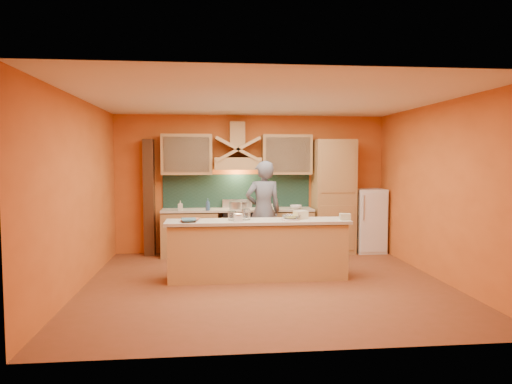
{
  "coord_description": "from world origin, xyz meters",
  "views": [
    {
      "loc": [
        -0.85,
        -6.83,
        1.9
      ],
      "look_at": [
        -0.07,
        0.9,
        1.35
      ],
      "focal_mm": 32.0,
      "sensor_mm": 36.0,
      "label": 1
    }
  ],
  "objects": [
    {
      "name": "pot_large",
      "position": [
        -0.35,
        2.11,
        0.98
      ],
      "size": [
        0.3,
        0.3,
        0.16
      ],
      "primitive_type": "cylinder",
      "rotation": [
        0.0,
        0.0,
        -0.2
      ],
      "color": "silver",
      "rests_on": "stove"
    },
    {
      "name": "grocery_bag_a",
      "position": [
        0.61,
        0.38,
        1.01
      ],
      "size": [
        0.24,
        0.22,
        0.13
      ],
      "primitive_type": "cube",
      "rotation": [
        0.0,
        0.0,
        0.34
      ],
      "color": "beige",
      "rests_on": "island_top"
    },
    {
      "name": "floor",
      "position": [
        0.0,
        0.0,
        0.0
      ],
      "size": [
        5.5,
        5.0,
        0.01
      ],
      "primitive_type": "cube",
      "color": "brown",
      "rests_on": "ground"
    },
    {
      "name": "base_cabinet_left",
      "position": [
        -1.25,
        2.2,
        0.43
      ],
      "size": [
        1.1,
        0.6,
        0.86
      ],
      "primitive_type": "cube",
      "color": "tan",
      "rests_on": "floor"
    },
    {
      "name": "bowl_back",
      "position": [
        0.85,
        2.08,
        0.96
      ],
      "size": [
        0.31,
        0.31,
        0.07
      ],
      "primitive_type": "imported",
      "rotation": [
        0.0,
        0.0,
        -0.42
      ],
      "color": "white",
      "rests_on": "counter_top"
    },
    {
      "name": "soap_bottle_b",
      "position": [
        -0.9,
        1.95,
        1.04
      ],
      "size": [
        0.12,
        0.12,
        0.23
      ],
      "primitive_type": "imported",
      "rotation": [
        0.0,
        0.0,
        0.53
      ],
      "color": "#315788",
      "rests_on": "counter_top"
    },
    {
      "name": "dish_rack",
      "position": [
        0.26,
        2.3,
        0.96
      ],
      "size": [
        0.31,
        0.28,
        0.09
      ],
      "primitive_type": "cube",
      "rotation": [
        0.0,
        0.0,
        0.42
      ],
      "color": "silver",
      "rests_on": "counter_top"
    },
    {
      "name": "wall_left",
      "position": [
        -2.75,
        0.0,
        1.4
      ],
      "size": [
        0.02,
        5.0,
        2.8
      ],
      "primitive_type": "cube",
      "color": "orange",
      "rests_on": "floor"
    },
    {
      "name": "jar_small",
      "position": [
        -0.5,
        0.35,
        1.02
      ],
      "size": [
        0.13,
        0.13,
        0.14
      ],
      "primitive_type": "cylinder",
      "rotation": [
        0.0,
        0.0,
        0.01
      ],
      "color": "silver",
      "rests_on": "island_top"
    },
    {
      "name": "stove",
      "position": [
        -0.3,
        2.2,
        0.45
      ],
      "size": [
        0.6,
        0.58,
        0.9
      ],
      "primitive_type": "cube",
      "color": "black",
      "rests_on": "floor"
    },
    {
      "name": "pot_small",
      "position": [
        -0.19,
        2.26,
        0.96
      ],
      "size": [
        0.25,
        0.25,
        0.13
      ],
      "primitive_type": "cylinder",
      "rotation": [
        0.0,
        0.0,
        0.23
      ],
      "color": "#B6B6BD",
      "rests_on": "stove"
    },
    {
      "name": "book_upper",
      "position": [
        -1.29,
        0.2,
        0.98
      ],
      "size": [
        0.25,
        0.32,
        0.02
      ],
      "primitive_type": "imported",
      "rotation": [
        0.0,
        0.0,
        0.11
      ],
      "color": "#3A6780",
      "rests_on": "island_top"
    },
    {
      "name": "person",
      "position": [
        0.14,
        1.6,
        0.94
      ],
      "size": [
        0.74,
        0.54,
        1.88
      ],
      "primitive_type": "imported",
      "rotation": [
        0.0,
        0.0,
        3.28
      ],
      "color": "slate",
      "rests_on": "floor"
    },
    {
      "name": "island_body",
      "position": [
        -0.1,
        0.3,
        0.44
      ],
      "size": [
        2.8,
        0.55,
        0.88
      ],
      "primitive_type": "cube",
      "color": "tan",
      "rests_on": "floor"
    },
    {
      "name": "upper_cabinet_right",
      "position": [
        0.7,
        2.33,
        2.0
      ],
      "size": [
        1.0,
        0.35,
        0.8
      ],
      "primitive_type": "cube",
      "color": "tan",
      "rests_on": "wall_back"
    },
    {
      "name": "kitchen_scale",
      "position": [
        -0.41,
        0.16,
        1.0
      ],
      "size": [
        0.12,
        0.12,
        0.1
      ],
      "primitive_type": "cube",
      "rotation": [
        0.0,
        0.0,
        -0.0
      ],
      "color": "white",
      "rests_on": "island_top"
    },
    {
      "name": "soap_bottle_a",
      "position": [
        -1.42,
        2.01,
        1.02
      ],
      "size": [
        0.09,
        0.09,
        0.19
      ],
      "primitive_type": "imported",
      "rotation": [
        0.0,
        0.0,
        -0.03
      ],
      "color": "beige",
      "rests_on": "counter_top"
    },
    {
      "name": "trim_column_left",
      "position": [
        -2.05,
        2.35,
        1.15
      ],
      "size": [
        0.2,
        0.3,
        2.3
      ],
      "primitive_type": "cube",
      "color": "#472816",
      "rests_on": "floor"
    },
    {
      "name": "grocery_bag_b",
      "position": [
        1.28,
        0.17,
        1.0
      ],
      "size": [
        0.18,
        0.15,
        0.1
      ],
      "primitive_type": "cube",
      "rotation": [
        0.0,
        0.0,
        -0.12
      ],
      "color": "beige",
      "rests_on": "island_top"
    },
    {
      "name": "fridge",
      "position": [
        2.4,
        2.2,
        0.65
      ],
      "size": [
        0.58,
        0.6,
        1.3
      ],
      "primitive_type": "cube",
      "color": "white",
      "rests_on": "floor"
    },
    {
      "name": "book_lower",
      "position": [
        -1.28,
        0.33,
        0.96
      ],
      "size": [
        0.29,
        0.36,
        0.03
      ],
      "primitive_type": "imported",
      "rotation": [
        0.0,
        0.0,
        -0.15
      ],
      "color": "#AF5D3E",
      "rests_on": "island_top"
    },
    {
      "name": "wall_right",
      "position": [
        2.75,
        0.0,
        1.4
      ],
      "size": [
        0.02,
        5.0,
        2.8
      ],
      "primitive_type": "cube",
      "color": "orange",
      "rests_on": "floor"
    },
    {
      "name": "wall_back",
      "position": [
        0.0,
        2.5,
        1.4
      ],
      "size": [
        5.5,
        0.02,
        2.8
      ],
      "primitive_type": "cube",
      "color": "orange",
      "rests_on": "floor"
    },
    {
      "name": "wall_front",
      "position": [
        0.0,
        -2.5,
        1.4
      ],
      "size": [
        5.5,
        0.02,
        2.8
      ],
      "primitive_type": "cube",
      "color": "orange",
      "rests_on": "floor"
    },
    {
      "name": "backsplash",
      "position": [
        -0.3,
        2.48,
        1.25
      ],
      "size": [
        3.0,
        0.03,
        0.7
      ],
      "primitive_type": "cube",
      "color": "#17332C",
      "rests_on": "wall_back"
    },
    {
      "name": "cloth",
      "position": [
        0.41,
        0.19,
        0.95
      ],
      "size": [
        0.27,
        0.23,
        0.02
      ],
      "primitive_type": "cube",
      "rotation": [
        0.0,
        0.0,
        0.22
      ],
      "color": "beige",
      "rests_on": "island_top"
    },
    {
      "name": "hood_chimney",
      "position": [
        -0.3,
        2.35,
        2.4
      ],
      "size": [
        0.3,
        0.3,
        0.5
      ],
      "primitive_type": "cube",
      "color": "tan",
      "rests_on": "wall_back"
    },
    {
      "name": "pantry_column",
      "position": [
        1.65,
        2.2,
        1.15
      ],
      "size": [
        0.8,
        0.6,
        2.3
      ],
      "primitive_type": "cube",
      "color": "tan",
      "rests_on": "floor"
    },
    {
      "name": "counter_top",
      "position": [
        -0.3,
        2.2,
        0.9
      ],
      "size": [
        3.0,
        0.62,
        0.04
      ],
      "primitive_type": "cube",
      "color": "beige",
      "rests_on": "base_cabinet_left"
    },
    {
      "name": "mixing_bowl",
      "position": [
        0.44,
        0.32,
        0.98
      ],
      "size": [
        0.39,
        0.39,
        0.07
      ],
      "primitive_type": "imported",
      "rotation": [
        0.0,
        0.0,
        -0.44
      ],
      "color": "white",
      "rests_on": "island_top"
    },
    {
      "name": "ceiling",
      "position": [
        0.0,
        0.0,
        2.8
      ],
      "size": [
        5.5,
        5.0,
        0.01
      ],
      "primitive_type": "cube",
      "color": "white",
      "rests_on": "wall_back"
    },
    {
      "name": "upper_cabinet_left",
      "position": [
        -1.3,
        2.33,
        2.0
      ],
      "size": [
        1.0,
        0.35,
        0.8
      ],
      "primitive_type": "cube",
      "color": "tan",
      "rests_on": "wall_back"
    },
    {
      "name": "base_cabinet_right",
      "position": [
        0.65,
        2.2,
        0.43
      ],
      "size": [
        1.1,
        0.6,
        0.86
      ],
      "primitive_type": "cube",
      "color": "tan",
      "rests_on": "floor"
    },
    {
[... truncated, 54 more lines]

